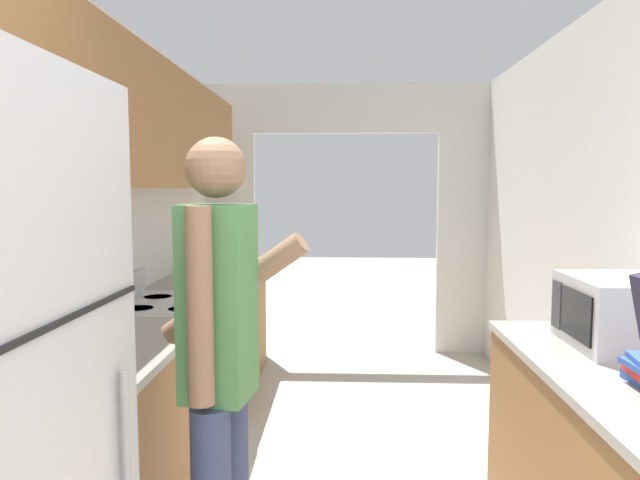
# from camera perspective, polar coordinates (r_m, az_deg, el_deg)

# --- Properties ---
(wall_left) EXTENTS (0.38, 7.09, 2.50)m
(wall_left) POSITION_cam_1_polar(r_m,az_deg,el_deg) (2.98, -22.22, 4.43)
(wall_left) COLOR silver
(wall_left) RESTS_ON ground_plane
(wall_far_with_doorway) EXTENTS (3.00, 0.06, 2.50)m
(wall_far_with_doorway) POSITION_cam_1_polar(r_m,az_deg,el_deg) (5.32, 2.57, 4.13)
(wall_far_with_doorway) COLOR silver
(wall_far_with_doorway) RESTS_ON ground_plane
(counter_left) EXTENTS (0.62, 3.52, 0.91)m
(counter_left) POSITION_cam_1_polar(r_m,az_deg,el_deg) (3.54, -14.31, -12.94)
(counter_left) COLOR brown
(counter_left) RESTS_ON ground_plane
(range_oven) EXTENTS (0.66, 0.74, 1.05)m
(range_oven) POSITION_cam_1_polar(r_m,az_deg,el_deg) (3.45, -14.62, -13.33)
(range_oven) COLOR #B7B7BC
(range_oven) RESTS_ON ground_plane
(person) EXTENTS (0.55, 0.42, 1.71)m
(person) POSITION_cam_1_polar(r_m,az_deg,el_deg) (1.97, -10.03, -13.32)
(person) COLOR #384266
(person) RESTS_ON ground_plane
(microwave) EXTENTS (0.38, 0.47, 0.28)m
(microwave) POSITION_cam_1_polar(r_m,az_deg,el_deg) (2.60, 27.71, -6.45)
(microwave) COLOR #B7B7BC
(microwave) RESTS_ON counter_right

